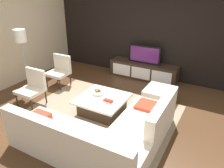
% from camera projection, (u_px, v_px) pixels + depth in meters
% --- Properties ---
extents(ground_plane, '(14.00, 14.00, 0.00)m').
position_uv_depth(ground_plane, '(104.00, 115.00, 5.03)').
color(ground_plane, '#4C301C').
extents(feature_wall_back, '(6.40, 0.12, 2.80)m').
position_uv_depth(feature_wall_back, '(150.00, 31.00, 6.58)').
color(feature_wall_back, black).
rests_on(feature_wall_back, ground).
extents(side_wall_left, '(0.12, 5.20, 2.80)m').
position_uv_depth(side_wall_left, '(5.00, 37.00, 5.98)').
color(side_wall_left, beige).
rests_on(side_wall_left, ground).
extents(area_rug, '(3.31, 2.54, 0.01)m').
position_uv_depth(area_rug, '(100.00, 114.00, 5.07)').
color(area_rug, gray).
rests_on(area_rug, ground).
extents(media_console, '(2.09, 0.50, 0.50)m').
position_uv_depth(media_console, '(143.00, 71.00, 6.82)').
color(media_console, '#332319').
rests_on(media_console, ground).
extents(television, '(0.99, 0.06, 0.54)m').
position_uv_depth(television, '(145.00, 54.00, 6.60)').
color(television, black).
rests_on(television, media_console).
extents(sectional_couch, '(2.48, 2.27, 0.80)m').
position_uv_depth(sectional_couch, '(102.00, 135.00, 3.96)').
color(sectional_couch, beige).
rests_on(sectional_couch, ground).
extents(coffee_table, '(1.05, 1.05, 0.38)m').
position_uv_depth(coffee_table, '(102.00, 104.00, 5.07)').
color(coffee_table, '#332319').
rests_on(coffee_table, ground).
extents(accent_chair_near, '(0.57, 0.54, 0.87)m').
position_uv_depth(accent_chair_near, '(33.00, 85.00, 5.32)').
color(accent_chair_near, '#332319').
rests_on(accent_chair_near, ground).
extents(floor_lamp, '(0.30, 0.30, 1.68)m').
position_uv_depth(floor_lamp, '(21.00, 40.00, 5.59)').
color(floor_lamp, '#A5A5AA').
rests_on(floor_lamp, ground).
extents(ottoman, '(0.70, 0.70, 0.40)m').
position_uv_depth(ottoman, '(160.00, 96.00, 5.42)').
color(ottoman, beige).
rests_on(ottoman, ground).
extents(fruit_bowl, '(0.28, 0.28, 0.13)m').
position_uv_depth(fruit_bowl, '(98.00, 92.00, 5.13)').
color(fruit_bowl, silver).
rests_on(fruit_bowl, coffee_table).
extents(accent_chair_far, '(0.57, 0.54, 0.87)m').
position_uv_depth(accent_chair_far, '(60.00, 69.00, 6.32)').
color(accent_chair_far, '#332319').
rests_on(accent_chair_far, ground).
extents(book_stack, '(0.20, 0.14, 0.05)m').
position_uv_depth(book_stack, '(108.00, 101.00, 4.79)').
color(book_stack, '#CCB78C').
rests_on(book_stack, coffee_table).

